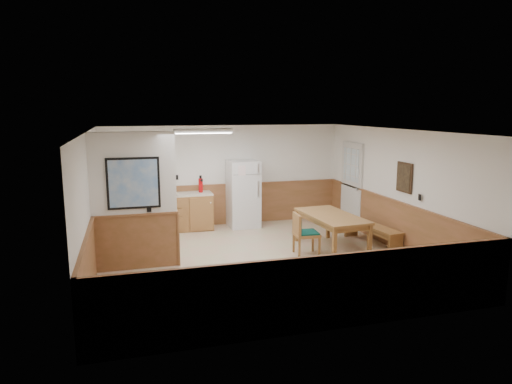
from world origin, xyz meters
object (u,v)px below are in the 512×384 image
object	(u,v)px
dining_bench	(372,229)
soap_bottle	(135,191)
refrigerator	(243,194)
dining_chair	(302,231)
fire_extinguisher	(201,185)
dining_table	(331,219)

from	to	relation	value
dining_bench	soap_bottle	world-z (taller)	soap_bottle
soap_bottle	refrigerator	bearing A→B (deg)	-0.38
dining_chair	fire_extinguisher	world-z (taller)	fire_extinguisher
dining_table	dining_chair	xyz separation A→B (m)	(-0.70, -0.14, -0.16)
dining_bench	fire_extinguisher	xyz separation A→B (m)	(-3.32, 2.40, 0.74)
dining_table	soap_bottle	distance (m)	4.57
refrigerator	dining_bench	bearing A→B (deg)	-47.11
soap_bottle	dining_table	bearing A→B (deg)	-32.10
dining_chair	refrigerator	bearing A→B (deg)	107.30
refrigerator	dining_chair	xyz separation A→B (m)	(0.57, -2.55, -0.33)
dining_bench	soap_bottle	bearing A→B (deg)	147.27
dining_table	dining_bench	world-z (taller)	dining_table
dining_chair	fire_extinguisher	bearing A→B (deg)	126.11
soap_bottle	dining_chair	bearing A→B (deg)	-39.03
refrigerator	soap_bottle	bearing A→B (deg)	177.90
refrigerator	dining_chair	world-z (taller)	refrigerator
refrigerator	dining_table	world-z (taller)	refrigerator
dining_table	dining_bench	distance (m)	1.06
dining_bench	soap_bottle	size ratio (longest dim) A/B	7.27
refrigerator	fire_extinguisher	size ratio (longest dim) A/B	4.00
dining_bench	fire_extinguisher	size ratio (longest dim) A/B	4.02
fire_extinguisher	dining_table	bearing A→B (deg)	-28.41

